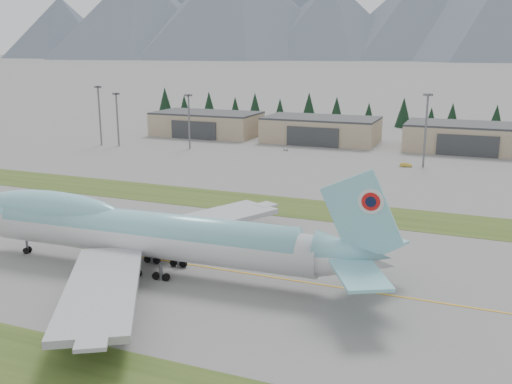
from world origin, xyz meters
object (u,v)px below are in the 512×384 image
at_px(hangar_right, 469,137).
at_px(service_vehicle_a, 285,150).
at_px(boeing_747_freighter, 145,233).
at_px(service_vehicle_b, 406,167).
at_px(hangar_left, 207,124).
at_px(hangar_center, 321,130).

height_order(hangar_right, service_vehicle_a, hangar_right).
xyz_separation_m(boeing_747_freighter, service_vehicle_b, (31.11, 113.70, -7.09)).
bearing_deg(hangar_left, service_vehicle_a, -28.17).
xyz_separation_m(hangar_left, hangar_center, (55.00, 0.00, 0.00)).
xyz_separation_m(boeing_747_freighter, service_vehicle_a, (-17.85, 129.63, -7.09)).
relative_size(service_vehicle_a, service_vehicle_b, 0.76).
xyz_separation_m(hangar_right, service_vehicle_b, (-18.49, -41.40, -5.39)).
distance_m(hangar_left, hangar_right, 115.00).
bearing_deg(service_vehicle_b, boeing_747_freighter, 156.76).
height_order(hangar_left, hangar_right, same).
bearing_deg(service_vehicle_b, hangar_right, -32.00).
distance_m(hangar_left, service_vehicle_b, 105.15).
relative_size(boeing_747_freighter, service_vehicle_a, 25.48).
distance_m(boeing_747_freighter, hangar_left, 168.34).
relative_size(hangar_left, service_vehicle_a, 15.05).
height_order(boeing_747_freighter, hangar_right, boeing_747_freighter).
height_order(hangar_left, hangar_center, same).
bearing_deg(hangar_left, service_vehicle_b, -23.22).
distance_m(hangar_left, service_vehicle_a, 54.21).
distance_m(boeing_747_freighter, hangar_center, 155.46).
height_order(hangar_center, hangar_right, same).
bearing_deg(service_vehicle_a, hangar_center, 40.10).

